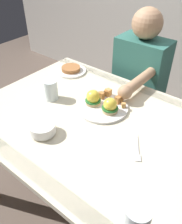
{
  "coord_description": "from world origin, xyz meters",
  "views": [
    {
      "loc": [
        0.58,
        -0.72,
        1.48
      ],
      "look_at": [
        -0.0,
        0.0,
        0.78
      ],
      "focal_mm": 37.87,
      "sensor_mm": 36.0,
      "label": 1
    }
  ],
  "objects_px": {
    "water_glass_near": "(52,91)",
    "eggs_benedict_plate": "(102,104)",
    "diner_person": "(138,82)",
    "fork": "(137,149)",
    "water_glass_far": "(136,224)",
    "side_plate": "(71,70)",
    "dining_table": "(92,134)",
    "fruit_bowl": "(43,129)"
  },
  "relations": [
    {
      "from": "eggs_benedict_plate",
      "to": "water_glass_near",
      "type": "relative_size",
      "value": 2.4
    },
    {
      "from": "water_glass_near",
      "to": "eggs_benedict_plate",
      "type": "bearing_deg",
      "value": 19.9
    },
    {
      "from": "fork",
      "to": "dining_table",
      "type": "bearing_deg",
      "value": 171.43
    },
    {
      "from": "dining_table",
      "to": "water_glass_far",
      "type": "xyz_separation_m",
      "value": [
        0.46,
        -0.36,
        0.16
      ]
    },
    {
      "from": "dining_table",
      "to": "fork",
      "type": "distance_m",
      "value": 0.31
    },
    {
      "from": "eggs_benedict_plate",
      "to": "water_glass_far",
      "type": "xyz_separation_m",
      "value": [
        0.47,
        -0.46,
        0.03
      ]
    },
    {
      "from": "eggs_benedict_plate",
      "to": "dining_table",
      "type": "bearing_deg",
      "value": -83.6
    },
    {
      "from": "dining_table",
      "to": "fruit_bowl",
      "type": "distance_m",
      "value": 0.28
    },
    {
      "from": "fruit_bowl",
      "to": "fork",
      "type": "bearing_deg",
      "value": 25.04
    },
    {
      "from": "fruit_bowl",
      "to": "eggs_benedict_plate",
      "type": "bearing_deg",
      "value": 74.13
    },
    {
      "from": "water_glass_far",
      "to": "side_plate",
      "type": "distance_m",
      "value": 1.1
    },
    {
      "from": "fruit_bowl",
      "to": "side_plate",
      "type": "bearing_deg",
      "value": 120.81
    },
    {
      "from": "water_glass_far",
      "to": "water_glass_near",
      "type": "bearing_deg",
      "value": 153.95
    },
    {
      "from": "eggs_benedict_plate",
      "to": "water_glass_far",
      "type": "bearing_deg",
      "value": -44.65
    },
    {
      "from": "water_glass_far",
      "to": "dining_table",
      "type": "bearing_deg",
      "value": 141.85
    },
    {
      "from": "eggs_benedict_plate",
      "to": "fruit_bowl",
      "type": "bearing_deg",
      "value": -105.87
    },
    {
      "from": "eggs_benedict_plate",
      "to": "water_glass_far",
      "type": "distance_m",
      "value": 0.66
    },
    {
      "from": "fruit_bowl",
      "to": "water_glass_far",
      "type": "height_order",
      "value": "water_glass_far"
    },
    {
      "from": "eggs_benedict_plate",
      "to": "diner_person",
      "type": "bearing_deg",
      "value": 96.93
    },
    {
      "from": "eggs_benedict_plate",
      "to": "fruit_bowl",
      "type": "height_order",
      "value": "eggs_benedict_plate"
    },
    {
      "from": "fork",
      "to": "diner_person",
      "type": "xyz_separation_m",
      "value": [
        -0.36,
        0.64,
        -0.09
      ]
    },
    {
      "from": "dining_table",
      "to": "side_plate",
      "type": "distance_m",
      "value": 0.53
    },
    {
      "from": "eggs_benedict_plate",
      "to": "diner_person",
      "type": "relative_size",
      "value": 0.24
    },
    {
      "from": "fork",
      "to": "water_glass_far",
      "type": "relative_size",
      "value": 1.02
    },
    {
      "from": "fruit_bowl",
      "to": "dining_table",
      "type": "bearing_deg",
      "value": 64.98
    },
    {
      "from": "fruit_bowl",
      "to": "water_glass_near",
      "type": "distance_m",
      "value": 0.29
    },
    {
      "from": "water_glass_near",
      "to": "water_glass_far",
      "type": "height_order",
      "value": "water_glass_far"
    },
    {
      "from": "dining_table",
      "to": "water_glass_far",
      "type": "relative_size",
      "value": 8.81
    },
    {
      "from": "fork",
      "to": "water_glass_far",
      "type": "xyz_separation_m",
      "value": [
        0.17,
        -0.32,
        0.06
      ]
    },
    {
      "from": "fork",
      "to": "diner_person",
      "type": "bearing_deg",
      "value": 119.03
    },
    {
      "from": "dining_table",
      "to": "water_glass_near",
      "type": "bearing_deg",
      "value": 179.1
    },
    {
      "from": "water_glass_near",
      "to": "side_plate",
      "type": "relative_size",
      "value": 0.56
    },
    {
      "from": "side_plate",
      "to": "eggs_benedict_plate",
      "type": "bearing_deg",
      "value": -25.97
    },
    {
      "from": "water_glass_near",
      "to": "diner_person",
      "type": "xyz_separation_m",
      "value": [
        0.21,
        0.6,
        -0.14
      ]
    },
    {
      "from": "diner_person",
      "to": "eggs_benedict_plate",
      "type": "bearing_deg",
      "value": -83.07
    },
    {
      "from": "diner_person",
      "to": "water_glass_near",
      "type": "bearing_deg",
      "value": -109.74
    },
    {
      "from": "fork",
      "to": "water_glass_far",
      "type": "height_order",
      "value": "water_glass_far"
    },
    {
      "from": "eggs_benedict_plate",
      "to": "fruit_bowl",
      "type": "distance_m",
      "value": 0.34
    },
    {
      "from": "dining_table",
      "to": "fruit_bowl",
      "type": "relative_size",
      "value": 10.0
    },
    {
      "from": "water_glass_far",
      "to": "diner_person",
      "type": "bearing_deg",
      "value": 118.84
    },
    {
      "from": "water_glass_far",
      "to": "side_plate",
      "type": "height_order",
      "value": "water_glass_far"
    },
    {
      "from": "fork",
      "to": "water_glass_near",
      "type": "distance_m",
      "value": 0.57
    }
  ]
}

